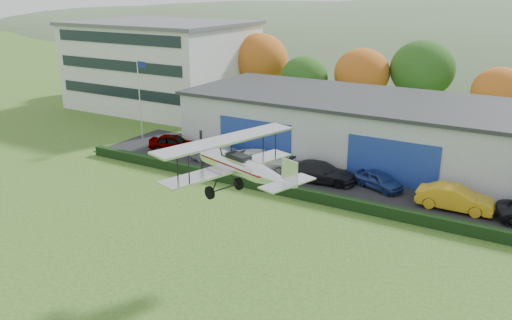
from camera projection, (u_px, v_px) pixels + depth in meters
The scene contains 15 objects.
ground at pixel (144, 313), 24.26m from camera, with size 300.00×300.00×0.00m, color #32591C.
apron at pixel (360, 184), 39.97m from camera, with size 48.00×9.00×0.05m, color black.
hedge at pixel (337, 201), 35.93m from camera, with size 46.00×0.60×0.80m, color black.
hangar at pixel (414, 134), 43.87m from camera, with size 40.60×12.60×5.30m.
office_block at pixel (163, 64), 64.67m from camera, with size 20.60×15.60×10.40m.
flagpole at pixel (140, 92), 50.28m from camera, with size 1.05×0.10×8.00m.
tree_belt at pixel (408, 74), 55.26m from camera, with size 75.70×13.22×10.12m.
distant_hills at pixel (479, 90), 144.91m from camera, with size 430.00×196.00×56.00m.
car_0 at pixel (174, 143), 47.76m from camera, with size 1.82×4.53×1.54m, color gray.
car_1 at pixel (220, 154), 44.47m from camera, with size 1.72×4.94×1.63m, color silver.
car_2 at pixel (261, 161), 42.73m from camera, with size 2.73×5.91×1.64m, color silver.
car_3 at pixel (321, 172), 40.22m from camera, with size 2.19×5.40×1.57m, color black.
car_4 at pixel (378, 180), 38.86m from camera, with size 1.58×3.93×1.34m, color navy.
car_5 at pixel (455, 198), 35.17m from camera, with size 1.75×5.00×1.65m, color gold.
biplane at pixel (240, 164), 25.17m from camera, with size 7.08×8.00×3.00m.
Camera 1 is at (15.02, -15.22, 14.49)m, focal length 36.60 mm.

